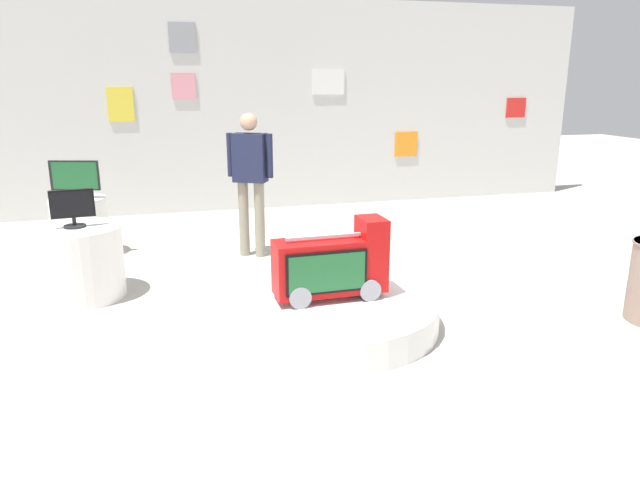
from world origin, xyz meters
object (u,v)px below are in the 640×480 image
display_pedestal_left_rear (80,227)px  shopper_browsing_near_truck (250,174)px  tv_on_center_rear (72,207)px  tv_on_left_rear (75,178)px  novelty_firetruck_tv (332,267)px  main_display_pedestal (330,311)px  display_pedestal_center_rear (79,262)px

display_pedestal_left_rear → shopper_browsing_near_truck: shopper_browsing_near_truck is taller
tv_on_center_rear → shopper_browsing_near_truck: (1.83, 0.96, 0.10)m
display_pedestal_left_rear → shopper_browsing_near_truck: (2.00, -0.55, 0.65)m
tv_on_center_rear → shopper_browsing_near_truck: 2.07m
tv_on_left_rear → tv_on_center_rear: bearing=-83.8°
novelty_firetruck_tv → shopper_browsing_near_truck: bearing=98.9°
novelty_firetruck_tv → tv_on_left_rear: bearing=130.0°
display_pedestal_left_rear → tv_on_center_rear: (0.17, -1.51, 0.55)m
main_display_pedestal → shopper_browsing_near_truck: 2.43m
main_display_pedestal → display_pedestal_center_rear: display_pedestal_center_rear is taller
display_pedestal_center_rear → shopper_browsing_near_truck: 2.17m
novelty_firetruck_tv → shopper_browsing_near_truck: (-0.35, 2.25, 0.47)m
tv_on_left_rear → display_pedestal_left_rear: bearing=106.6°
display_pedestal_center_rear → display_pedestal_left_rear: bearing=96.3°
tv_on_left_rear → display_pedestal_center_rear: (0.16, -1.50, -0.60)m
tv_on_left_rear → display_pedestal_center_rear: bearing=-83.8°
display_pedestal_left_rear → display_pedestal_center_rear: bearing=-83.7°
main_display_pedestal → novelty_firetruck_tv: (0.02, -0.01, 0.41)m
novelty_firetruck_tv → display_pedestal_center_rear: size_ratio=1.15×
novelty_firetruck_tv → tv_on_left_rear: 3.68m
tv_on_left_rear → novelty_firetruck_tv: bearing=-50.0°
tv_on_center_rear → shopper_browsing_near_truck: size_ratio=0.23×
main_display_pedestal → display_pedestal_center_rear: bearing=149.2°
main_display_pedestal → novelty_firetruck_tv: 0.41m
novelty_firetruck_tv → tv_on_center_rear: bearing=149.4°
display_pedestal_left_rear → shopper_browsing_near_truck: bearing=-15.4°
display_pedestal_center_rear → shopper_browsing_near_truck: (1.83, 0.96, 0.65)m
main_display_pedestal → tv_on_center_rear: (-2.17, 1.29, 0.78)m
novelty_firetruck_tv → display_pedestal_left_rear: novelty_firetruck_tv is taller
display_pedestal_center_rear → novelty_firetruck_tv: bearing=-30.7°
tv_on_left_rear → tv_on_center_rear: tv_on_left_rear is taller
main_display_pedestal → display_pedestal_left_rear: size_ratio=2.65×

